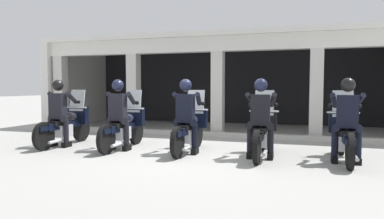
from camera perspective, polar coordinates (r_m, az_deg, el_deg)
ground_plane at (r=10.53m, az=4.41°, el=-4.06°), size 80.00×80.00×0.00m
station_building at (r=12.49m, az=6.33°, el=6.22°), size 12.21×4.02×3.07m
kerb_strip at (r=10.12m, az=3.53°, el=-4.03°), size 11.71×0.24×0.12m
motorcycle_far_left at (r=9.11m, az=-19.66°, el=-2.31°), size 0.62×2.04×1.35m
police_officer_far_left at (r=8.85m, az=-20.83°, el=0.34°), size 0.63×0.61×1.58m
motorcycle_left at (r=8.28m, az=-10.86°, el=-2.74°), size 0.62×2.04×1.35m
police_officer_left at (r=7.99m, az=-11.87°, el=0.17°), size 0.63×0.61×1.58m
motorcycle_center at (r=7.72m, az=-0.32°, el=-3.14°), size 0.62×2.04×1.35m
police_officer_center at (r=7.41m, az=-1.00°, el=-0.02°), size 0.63×0.61×1.58m
motorcycle_right at (r=7.33m, az=11.30°, el=-3.58°), size 0.62×2.04×1.35m
police_officer_right at (r=7.01m, az=11.09°, el=-0.31°), size 0.63×0.61×1.58m
motorcycle_far_right at (r=7.38m, az=23.56°, el=-3.76°), size 0.62×2.04×1.35m
police_officer_far_right at (r=7.06m, az=23.89°, el=-0.53°), size 0.63×0.61×1.58m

